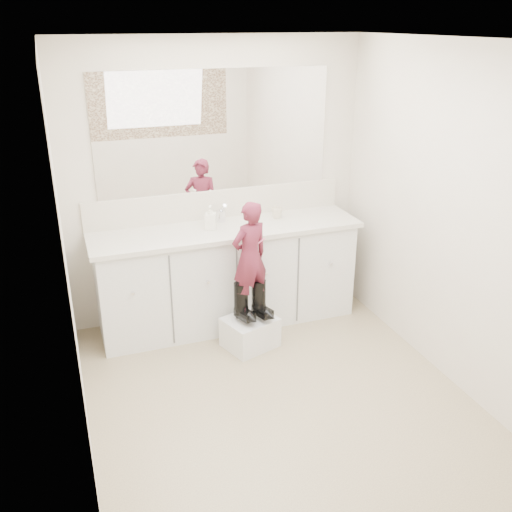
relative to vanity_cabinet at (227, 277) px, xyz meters
name	(u,v)px	position (x,y,z in m)	size (l,w,h in m)	color
floor	(279,399)	(0.00, -1.23, -0.42)	(3.00, 3.00, 0.00)	#7F6953
ceiling	(286,39)	(0.00, -1.23, 1.97)	(3.00, 3.00, 0.00)	white
wall_back	(216,183)	(0.00, 0.27, 0.77)	(2.60, 2.60, 0.00)	beige
wall_front	(422,369)	(0.00, -2.73, 0.77)	(2.60, 2.60, 0.00)	beige
wall_left	(67,271)	(-1.30, -1.23, 0.78)	(3.00, 3.00, 0.00)	beige
wall_right	(453,220)	(1.30, -1.23, 0.78)	(3.00, 3.00, 0.00)	beige
vanity_cabinet	(227,277)	(0.00, 0.00, 0.00)	(2.20, 0.55, 0.85)	silver
countertop	(227,230)	(0.00, -0.01, 0.45)	(2.28, 0.58, 0.04)	beige
backsplash	(217,204)	(0.00, 0.26, 0.59)	(2.28, 0.03, 0.25)	beige
mirror	(215,132)	(0.00, 0.26, 1.22)	(2.00, 0.02, 1.00)	white
dot_panel	(434,266)	(0.00, -2.71, 1.22)	(2.00, 0.01, 1.20)	#472819
faucet	(221,216)	(0.00, 0.15, 0.52)	(0.08, 0.08, 0.10)	silver
cup	(277,213)	(0.49, 0.08, 0.51)	(0.10, 0.10, 0.10)	beige
soap_bottle	(210,217)	(-0.13, 0.00, 0.57)	(0.09, 0.09, 0.20)	white
step_stool	(250,332)	(0.04, -0.48, -0.30)	(0.40, 0.33, 0.25)	silver
boot_left	(241,302)	(-0.03, -0.48, -0.01)	(0.12, 0.22, 0.33)	black
boot_right	(259,299)	(0.12, -0.48, -0.01)	(0.12, 0.22, 0.33)	black
toddler	(250,257)	(0.04, -0.48, 0.37)	(0.33, 0.21, 0.89)	#982E45
toothbrush	(258,243)	(0.11, -0.48, 0.48)	(0.01, 0.01, 0.14)	#EE5C89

